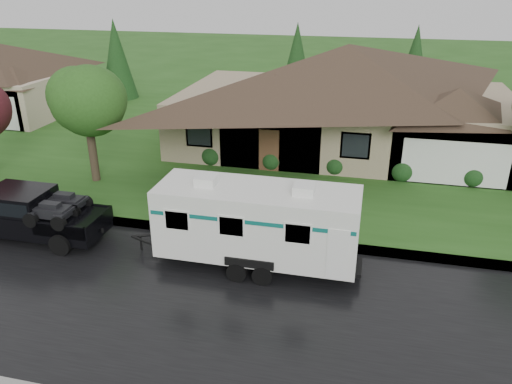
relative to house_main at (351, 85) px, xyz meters
The scene contains 9 objects.
ground 14.48m from the house_main, 99.41° to the right, with size 140.00×140.00×0.00m, color #26531A.
road 16.40m from the house_main, 98.24° to the right, with size 140.00×8.00×0.01m, color black.
curb 12.32m from the house_main, 101.19° to the right, with size 140.00×0.50×0.15m, color gray.
lawn 4.36m from the house_main, 153.11° to the left, with size 140.00×26.00×0.15m, color #26531A.
house_main is the anchor object (origin of this frame).
tree_left_green 13.79m from the house_main, 144.77° to the right, with size 3.26×3.26×5.39m.
shrub_row 5.42m from the house_main, 93.69° to the right, with size 13.60×1.00×1.00m.
pickup_truck 17.43m from the house_main, 129.39° to the right, with size 5.66×2.15×1.89m.
travel_trailer 13.63m from the house_main, 99.10° to the right, with size 6.98×2.45×3.13m.
Camera 1 is at (3.49, -13.77, 9.13)m, focal length 35.00 mm.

